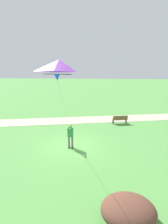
# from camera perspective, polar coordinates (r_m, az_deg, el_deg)

# --- Properties ---
(ground_plane) EXTENTS (120.00, 120.00, 0.00)m
(ground_plane) POSITION_cam_1_polar(r_m,az_deg,el_deg) (13.35, -4.51, -10.88)
(ground_plane) COLOR #569947
(walkway_path) EXTENTS (8.51, 31.86, 0.02)m
(walkway_path) POSITION_cam_1_polar(r_m,az_deg,el_deg) (19.34, 4.24, -2.39)
(walkway_path) COLOR #B7AD99
(walkway_path) RESTS_ON ground
(person_kite_flyer) EXTENTS (0.62, 0.52, 1.83)m
(person_kite_flyer) POSITION_cam_1_polar(r_m,az_deg,el_deg) (12.66, -4.40, -7.17)
(person_kite_flyer) COLOR #232328
(person_kite_flyer) RESTS_ON ground
(flying_kite) EXTENTS (5.21, 1.17, 4.21)m
(flying_kite) POSITION_cam_1_polar(r_m,az_deg,el_deg) (6.49, -8.04, 12.84)
(flying_kite) COLOR purple
(park_bench_near_walkway) EXTENTS (0.72, 1.56, 0.88)m
(park_bench_near_walkway) POSITION_cam_1_polar(r_m,az_deg,el_deg) (18.15, 11.51, -2.19)
(park_bench_near_walkway) COLOR brown
(park_bench_near_walkway) RESTS_ON ground
(lakeside_shrub) EXTENTS (1.76, 2.11, 1.01)m
(lakeside_shrub) POSITION_cam_1_polar(r_m,az_deg,el_deg) (7.84, 14.10, -28.53)
(lakeside_shrub) COLOR brown
(lakeside_shrub) RESTS_ON ground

